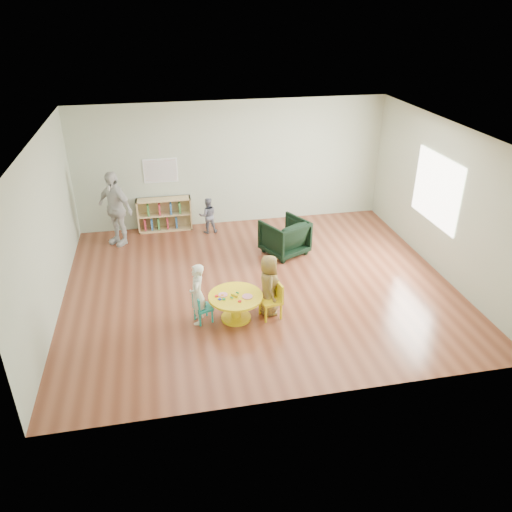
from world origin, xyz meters
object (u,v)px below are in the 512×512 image
Objects in this scene: activity_table at (236,303)px; kid_chair_left at (201,308)px; kid_chair_right at (273,299)px; bookshelf at (164,214)px; child_right at (269,285)px; child_left at (197,294)px; adult_caretaker at (115,208)px; toddler at (208,215)px; armchair at (285,237)px.

kid_chair_left reaches higher than activity_table.
kid_chair_right is 4.24m from bookshelf.
child_right is (1.14, 0.06, 0.26)m from kid_chair_left.
bookshelf reaches higher than activity_table.
child_left is 0.65× the size of adult_caretaker.
bookshelf is at bearing -22.77° from toddler.
child_right is (1.59, -3.79, 0.16)m from bookshelf.
child_left is at bearing -83.91° from bookshelf.
bookshelf is 1.13× the size of child_right.
armchair is 2.23m from child_right.
bookshelf is 3.86m from child_left.
adult_caretaker is (-2.63, 3.37, 0.47)m from kid_chair_right.
activity_table is 1.09× the size of toddler.
armchair is (2.38, -1.71, 0.01)m from bookshelf.
toddler reaches higher than kid_chair_left.
kid_chair_left is at bearing 77.09° from kid_chair_right.
toddler reaches higher than activity_table.
activity_table is 0.57m from kid_chair_left.
bookshelf is at bearing 104.76° from activity_table.
activity_table is 0.85× the size of child_left.
kid_chair_right is at bearing 44.96° from armchair.
toddler is at bearing -69.70° from armchair.
kid_chair_right is (1.18, -0.06, 0.07)m from kid_chair_left.
armchair is 1.00× the size of toddler.
toddler is at bearing 15.41° from child_right.
child_left is at bearing 78.90° from toddler.
kid_chair_left is at bearing 177.68° from activity_table.
kid_chair_right reaches higher than kid_chair_left.
toddler reaches higher than bookshelf.
kid_chair_left is 0.61× the size of armchair.
child_right is (1.18, 0.05, 0.01)m from child_left.
child_left is 3.59m from adult_caretaker.
kid_chair_left is at bearing 79.62° from toddler.
child_left is at bearing 76.66° from kid_chair_right.
child_left is at bearing 176.76° from activity_table.
kid_chair_left is (-0.57, 0.02, -0.04)m from activity_table.
activity_table is at bearing 103.15° from child_right.
child_left reaches higher than toddler.
toddler is at bearing 0.99° from kid_chair_right.
armchair is at bearing 149.37° from child_left.
kid_chair_right is 0.59× the size of child_right.
toddler is at bearing 152.85° from kid_chair_left.
toddler is (-0.67, 3.55, 0.07)m from kid_chair_right.
adult_caretaker reaches higher than child_right.
kid_chair_right is 0.76× the size of armchair.
activity_table is at bearing 99.06° from child_left.
activity_table is 0.56× the size of adult_caretaker.
kid_chair_right is 2.32m from armchair.
kid_chair_left is 2.88m from armchair.
armchair is 3.60m from adult_caretaker.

